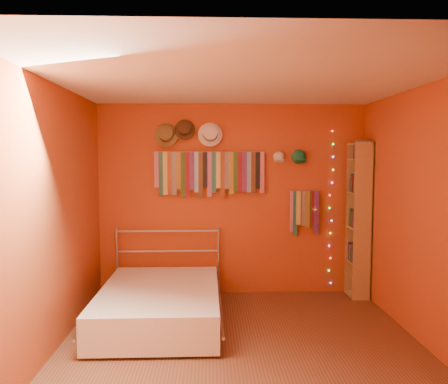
{
  "coord_description": "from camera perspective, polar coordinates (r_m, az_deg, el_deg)",
  "views": [
    {
      "loc": [
        -0.3,
        -3.97,
        1.81
      ],
      "look_at": [
        -0.14,
        0.9,
        1.42
      ],
      "focal_mm": 35.0,
      "sensor_mm": 36.0,
      "label": 1
    }
  ],
  "objects": [
    {
      "name": "fedora_white",
      "position": [
        5.63,
        -1.81,
        7.62
      ],
      "size": [
        0.31,
        0.17,
        0.31
      ],
      "rotation": [
        1.36,
        0.0,
        0.0
      ],
      "color": "silver",
      "rests_on": "back_wall"
    },
    {
      "name": "cap_white",
      "position": [
        5.74,
        7.16,
        4.55
      ],
      "size": [
        0.16,
        0.2,
        0.16
      ],
      "color": "white",
      "rests_on": "back_wall"
    },
    {
      "name": "right_wall",
      "position": [
        4.5,
        25.24,
        -3.0
      ],
      "size": [
        0.02,
        3.5,
        2.5
      ],
      "primitive_type": "cube",
      "color": "#9D3919",
      "rests_on": "ground"
    },
    {
      "name": "tie_rack",
      "position": [
        5.66,
        -1.96,
        2.66
      ],
      "size": [
        1.45,
        0.03,
        0.6
      ],
      "color": "#A6A6AB",
      "rests_on": "back_wall"
    },
    {
      "name": "left_wall",
      "position": [
        4.27,
        -21.78,
        -3.29
      ],
      "size": [
        0.02,
        3.5,
        2.5
      ],
      "primitive_type": "cube",
      "color": "#9D3919",
      "rests_on": "ground"
    },
    {
      "name": "back_wall",
      "position": [
        5.76,
        1.11,
        -1.01
      ],
      "size": [
        3.5,
        0.02,
        2.5
      ],
      "primitive_type": "cube",
      "color": "#9D3919",
      "rests_on": "ground"
    },
    {
      "name": "reading_lamp",
      "position": [
        5.7,
        11.8,
        -2.31
      ],
      "size": [
        0.07,
        0.29,
        0.09
      ],
      "color": "#A6A6AB",
      "rests_on": "back_wall"
    },
    {
      "name": "ground",
      "position": [
        4.37,
        2.35,
        -19.86
      ],
      "size": [
        3.5,
        3.5,
        0.0
      ],
      "primitive_type": "plane",
      "color": "brown",
      "rests_on": "ground"
    },
    {
      "name": "fedora_olive",
      "position": [
        5.66,
        -7.59,
        7.5
      ],
      "size": [
        0.31,
        0.17,
        0.31
      ],
      "rotation": [
        1.36,
        0.0,
        0.0
      ],
      "color": "brown",
      "rests_on": "back_wall"
    },
    {
      "name": "fedora_brown",
      "position": [
        5.65,
        -5.17,
        8.2
      ],
      "size": [
        0.27,
        0.14,
        0.26
      ],
      "rotation": [
        1.36,
        0.0,
        0.0
      ],
      "color": "#452E18",
      "rests_on": "back_wall"
    },
    {
      "name": "small_tie_rack",
      "position": [
        5.83,
        10.44,
        -2.25
      ],
      "size": [
        0.4,
        0.03,
        0.6
      ],
      "color": "#A6A6AB",
      "rests_on": "back_wall"
    },
    {
      "name": "bed",
      "position": [
        4.97,
        -8.36,
        -14.22
      ],
      "size": [
        1.36,
        1.87,
        0.9
      ],
      "rotation": [
        0.0,
        0.0,
        0.0
      ],
      "color": "#A6A6AB",
      "rests_on": "ground"
    },
    {
      "name": "cap_green",
      "position": [
        5.79,
        9.75,
        4.54
      ],
      "size": [
        0.18,
        0.23,
        0.18
      ],
      "color": "#197148",
      "rests_on": "back_wall"
    },
    {
      "name": "ceiling",
      "position": [
        4.04,
        2.47,
        14.41
      ],
      "size": [
        3.5,
        3.5,
        0.02
      ],
      "primitive_type": "cube",
      "color": "white",
      "rests_on": "back_wall"
    },
    {
      "name": "bookshelf",
      "position": [
        5.89,
        17.56,
        -3.37
      ],
      "size": [
        0.25,
        0.34,
        2.0
      ],
      "color": "#9C7A46",
      "rests_on": "ground"
    },
    {
      "name": "fairy_lights",
      "position": [
        5.94,
        13.81,
        -2.05
      ],
      "size": [
        0.06,
        0.02,
        2.05
      ],
      "color": "#FF3333",
      "rests_on": "back_wall"
    }
  ]
}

